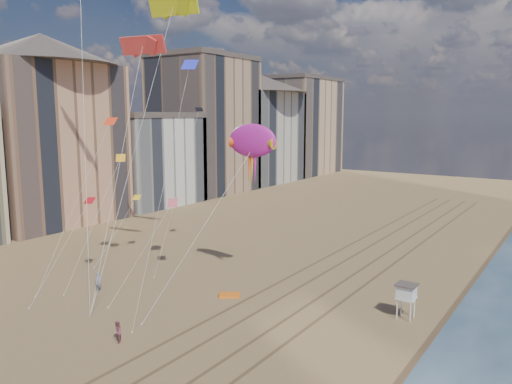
{
  "coord_description": "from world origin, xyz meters",
  "views": [
    {
      "loc": [
        23.49,
        -11.37,
        16.45
      ],
      "look_at": [
        -1.67,
        26.0,
        9.5
      ],
      "focal_mm": 35.0,
      "sensor_mm": 36.0,
      "label": 1
    }
  ],
  "objects_px": {
    "grounded_kite": "(229,295)",
    "show_kite": "(252,141)",
    "kite_flyer_a": "(99,282)",
    "lifeguard_stand": "(406,292)",
    "kite_flyer_b": "(117,332)"
  },
  "relations": [
    {
      "from": "lifeguard_stand",
      "to": "grounded_kite",
      "type": "distance_m",
      "value": 15.67
    },
    {
      "from": "grounded_kite",
      "to": "show_kite",
      "type": "relative_size",
      "value": 0.1
    },
    {
      "from": "grounded_kite",
      "to": "kite_flyer_a",
      "type": "distance_m",
      "value": 12.43
    },
    {
      "from": "grounded_kite",
      "to": "kite_flyer_a",
      "type": "height_order",
      "value": "kite_flyer_a"
    },
    {
      "from": "show_kite",
      "to": "kite_flyer_a",
      "type": "bearing_deg",
      "value": -139.54
    },
    {
      "from": "show_kite",
      "to": "lifeguard_stand",
      "type": "bearing_deg",
      "value": 1.8
    },
    {
      "from": "lifeguard_stand",
      "to": "grounded_kite",
      "type": "xyz_separation_m",
      "value": [
        -15.01,
        -3.96,
        -2.15
      ]
    },
    {
      "from": "grounded_kite",
      "to": "kite_flyer_a",
      "type": "bearing_deg",
      "value": 172.73
    },
    {
      "from": "lifeguard_stand",
      "to": "kite_flyer_b",
      "type": "distance_m",
      "value": 22.79
    },
    {
      "from": "lifeguard_stand",
      "to": "show_kite",
      "type": "height_order",
      "value": "show_kite"
    },
    {
      "from": "show_kite",
      "to": "kite_flyer_b",
      "type": "height_order",
      "value": "show_kite"
    },
    {
      "from": "grounded_kite",
      "to": "kite_flyer_b",
      "type": "distance_m",
      "value": 12.22
    },
    {
      "from": "show_kite",
      "to": "kite_flyer_a",
      "type": "relative_size",
      "value": 9.34
    },
    {
      "from": "lifeguard_stand",
      "to": "kite_flyer_b",
      "type": "height_order",
      "value": "lifeguard_stand"
    },
    {
      "from": "kite_flyer_a",
      "to": "kite_flyer_b",
      "type": "relative_size",
      "value": 1.16
    }
  ]
}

